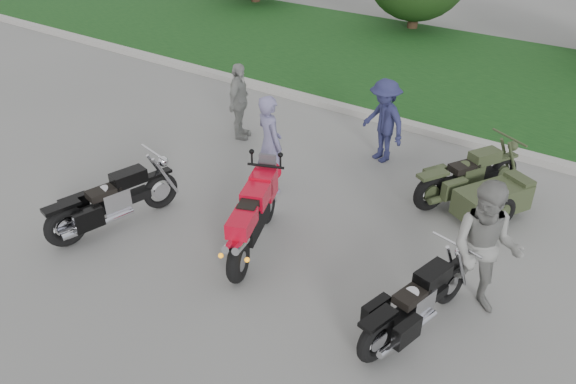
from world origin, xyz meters
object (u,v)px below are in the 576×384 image
Objects in this scene: cruiser_right at (413,307)px; cruiser_sidecar at (480,190)px; cruiser_left at (109,204)px; person_back at (239,102)px; person_stripe at (270,144)px; person_grey at (485,249)px; sportbike_red at (252,217)px; person_denim at (384,121)px.

cruiser_right is 0.99× the size of cruiser_sidecar.
cruiser_left is 3.98m from person_back.
person_stripe is 0.95× the size of person_grey.
person_denim reaches higher than sportbike_red.
person_back is at bearing 148.30° from person_grey.
person_stripe is 2.50m from person_denim.
person_denim is 3.12m from person_back.
cruiser_right is 1.21m from person_grey.
cruiser_sidecar is (-0.30, 3.35, -0.01)m from cruiser_right.
cruiser_sidecar is at bearing 30.24° from sportbike_red.
person_back reaches higher than sportbike_red.
person_denim is (2.49, 4.79, 0.39)m from cruiser_left.
person_back is at bearing 110.29° from cruiser_left.
person_grey is at bearing -166.32° from person_stripe.
cruiser_left is 1.09× the size of cruiser_right.
person_stripe is (1.37, 2.56, 0.45)m from cruiser_left.
person_grey reaches higher than person_back.
cruiser_sidecar is 1.12× the size of person_grey.
sportbike_red is 0.91× the size of cruiser_left.
person_grey reaches higher than person_stripe.
cruiser_right is at bearing 179.11° from person_stripe.
cruiser_right is at bearing -35.52° from person_denim.
sportbike_red is 1.27× the size of person_back.
person_grey is (0.80, -2.39, 0.55)m from cruiser_sidecar.
person_stripe reaches higher than person_denim.
sportbike_red reaches higher than cruiser_sidecar.
person_back is at bearing -10.38° from person_stripe.
cruiser_right is (5.07, 0.69, -0.04)m from cruiser_left.
person_back is (-5.57, 3.24, 0.41)m from cruiser_right.
person_denim is (-3.08, 3.15, -0.12)m from person_grey.
sportbike_red is 2.47m from cruiser_left.
cruiser_left is 1.08× the size of cruiser_sidecar.
person_stripe is at bearing 74.77° from cruiser_left.
cruiser_sidecar is at bearing 97.41° from person_grey.
cruiser_left is 5.83m from person_grey.
person_grey is 1.17× the size of person_back.
cruiser_sidecar is 2.44m from person_denim.
person_stripe reaches higher than cruiser_sidecar.
person_stripe is 1.10× the size of person_back.
cruiser_left is 1.38× the size of person_denim.
cruiser_left is at bearing -174.61° from person_grey.
cruiser_right is 3.36m from cruiser_sidecar.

